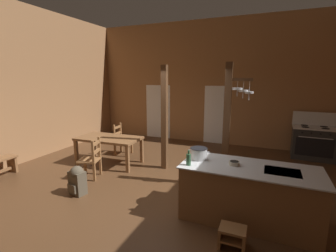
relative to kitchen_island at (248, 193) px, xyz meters
The scene contains 17 objects.
ground_plane 1.96m from the kitchen_island, behind, with size 9.01×9.41×0.10m, color #4C301C.
wall_back 5.27m from the kitchen_island, 111.98° to the left, with size 9.01×0.14×4.28m, color #93663F.
wall_left 6.28m from the kitchen_island, behind, with size 0.14×9.41×4.28m, color #93663F.
glazed_door_back_left 5.91m from the kitchen_island, 129.20° to the left, with size 1.00×0.01×2.05m, color white.
glazed_panel_back_right 4.82m from the kitchen_island, 107.75° to the left, with size 0.84×0.01×2.05m, color white.
kitchen_island is the anchor object (origin of this frame).
stove_range 4.28m from the kitchen_island, 69.28° to the left, with size 1.18×0.87×1.32m.
support_post_with_pot_rack 1.58m from the kitchen_island, 115.36° to the left, with size 0.57×0.25×2.63m.
support_post_center 2.84m from the kitchen_island, 143.50° to the left, with size 0.14×0.14×2.63m.
step_stool 0.85m from the kitchen_island, 99.32° to the right, with size 0.36×0.28×0.30m.
dining_table 3.96m from the kitchen_island, 160.04° to the left, with size 1.73×0.95×0.74m.
ladderback_chair_near_window 3.55m from the kitchen_island, behind, with size 0.55×0.55×0.95m.
ladderback_chair_by_post 4.43m from the kitchen_island, 150.55° to the left, with size 0.47×0.47×0.95m.
backpack 3.27m from the kitchen_island, behind, with size 0.36×0.34×0.60m.
stockpot_on_counter 1.03m from the kitchen_island, behind, with size 0.37×0.30×0.20m.
mixing_bowl_on_counter 0.55m from the kitchen_island, behind, with size 0.17×0.17×0.06m.
bottle_tall_on_counter 1.13m from the kitchen_island, 162.67° to the right, with size 0.08×0.08×0.25m.
Camera 1 is at (2.03, -4.10, 2.32)m, focal length 25.53 mm.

